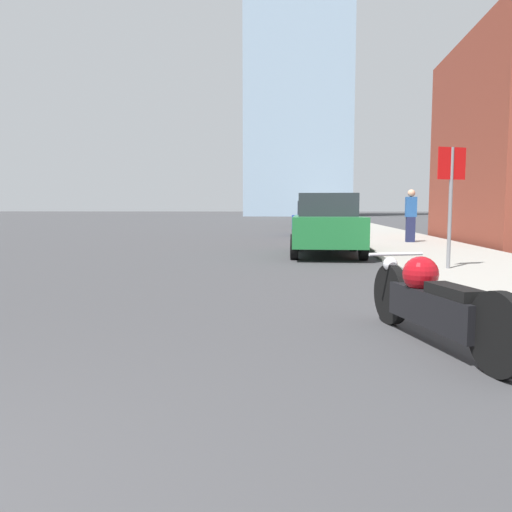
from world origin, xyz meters
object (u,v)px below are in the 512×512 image
parked_car_green (327,224)px  parked_car_blue (315,218)px  parked_car_white (308,212)px  stop_sign (451,186)px  parked_car_silver (311,213)px  parked_car_black (316,214)px  motorcycle (432,302)px  pedestrian (411,215)px

parked_car_green → parked_car_blue: (-0.08, 10.62, -0.02)m
parked_car_white → stop_sign: size_ratio=1.87×
stop_sign → parked_car_silver: bearing=92.9°
parked_car_green → parked_car_white: (-0.08, 46.69, -0.01)m
parked_car_blue → stop_sign: size_ratio=1.93×
parked_car_green → parked_car_black: bearing=89.3°
motorcycle → pedestrian: bearing=62.7°
stop_sign → pedestrian: (0.86, 7.55, -0.63)m
parked_car_white → pedestrian: 43.39m
motorcycle → pedestrian: (2.40, 12.53, 0.66)m
motorcycle → parked_car_white: bearing=74.2°
parked_car_green → pedestrian: bearing=48.9°
motorcycle → parked_car_black: size_ratio=0.56×
parked_car_blue → stop_sign: (2.20, -14.76, 0.87)m
parked_car_blue → parked_car_white: parked_car_blue is taller
parked_car_silver → parked_car_green: bearing=-94.1°
parked_car_white → parked_car_blue: bearing=-91.9°
motorcycle → pedestrian: size_ratio=1.35×
parked_car_black → motorcycle: bearing=-85.3°
parked_car_blue → parked_car_black: bearing=93.8°
parked_car_blue → stop_sign: stop_sign is taller
motorcycle → parked_car_blue: bearing=75.4°
parked_car_silver → stop_sign: size_ratio=1.89×
pedestrian → parked_car_white: bearing=94.0°
motorcycle → parked_car_white: size_ratio=0.56×
parked_car_silver → parked_car_white: parked_car_silver is taller
parked_car_green → parked_car_blue: size_ratio=0.98×
parked_car_blue → parked_car_white: size_ratio=1.03×
parked_car_blue → parked_car_black: size_ratio=1.02×
parked_car_silver → pedestrian: pedestrian is taller
parked_car_green → motorcycle: bearing=-86.3°
motorcycle → stop_sign: size_ratio=1.05×
parked_car_blue → parked_car_silver: bearing=95.1°
parked_car_black → stop_sign: size_ratio=1.89×
parked_car_green → parked_car_white: bearing=90.2°
parked_car_black → parked_car_silver: 12.56m
motorcycle → parked_car_silver: bearing=74.1°
parked_car_silver → pedestrian: bearing=-88.7°
parked_car_black → parked_car_white: bearing=95.0°
parked_car_white → stop_sign: bearing=-89.4°
motorcycle → parked_car_white: parked_car_white is taller
motorcycle → parked_car_black: bearing=74.0°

